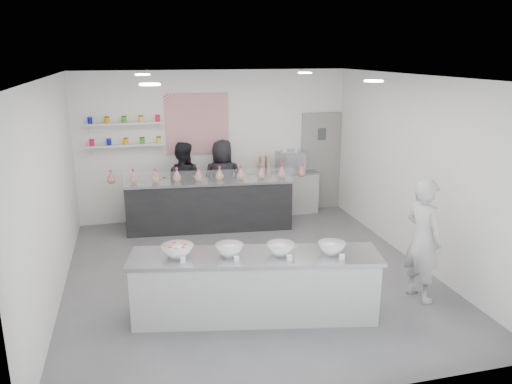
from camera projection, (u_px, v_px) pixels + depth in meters
floor at (249, 274)px, 7.77m from camera, size 6.00×6.00×0.00m
ceiling at (249, 77)px, 6.95m from camera, size 6.00×6.00×0.00m
back_wall at (215, 145)px, 10.16m from camera, size 5.50×0.00×5.50m
left_wall at (51, 194)px, 6.71m from camera, size 0.00×6.00×6.00m
right_wall at (415, 170)px, 8.01m from camera, size 0.00×6.00×6.00m
back_door at (320, 161)px, 10.79m from camera, size 0.88×0.04×2.10m
pattern_panel at (197, 124)px, 9.93m from camera, size 1.25×0.03×1.20m
jar_shelf_lower at (126, 145)px, 9.62m from camera, size 1.45×0.22×0.04m
jar_shelf_upper at (125, 123)px, 9.51m from camera, size 1.45×0.22×0.04m
preserve_jars at (125, 131)px, 9.53m from camera, size 1.45×0.10×0.56m
downlight_0 at (150, 84)px, 5.69m from camera, size 0.24×0.24×0.02m
downlight_1 at (374, 81)px, 6.35m from camera, size 0.24×0.24×0.02m
downlight_2 at (142, 75)px, 8.12m from camera, size 0.24×0.24×0.02m
downlight_3 at (305, 73)px, 8.78m from camera, size 0.24×0.24×0.02m
prep_counter at (255, 286)px, 6.42m from camera, size 3.26×1.34×0.87m
back_bar at (210, 205)px, 9.59m from camera, size 3.21×0.90×0.98m
sneeze_guard at (210, 177)px, 9.16m from camera, size 3.11×0.33×0.27m
espresso_ledge at (290, 193)px, 10.60m from camera, size 1.20×0.38×0.89m
espresso_machine at (291, 162)px, 10.43m from camera, size 0.57×0.39×0.43m
cup_stacks at (265, 165)px, 10.30m from camera, size 0.24×0.24×0.38m
prep_bowls at (255, 249)px, 6.28m from camera, size 2.35×0.91×0.14m
label_cards at (273, 267)px, 5.86m from camera, size 2.01×0.04×0.07m
cookie_bags at (209, 174)px, 9.42m from camera, size 3.75×0.53×0.27m
woman_prep at (423, 240)px, 6.80m from camera, size 0.53×0.70×1.72m
staff_left at (183, 184)px, 9.79m from camera, size 0.96×0.84×1.67m
staff_right at (223, 181)px, 9.98m from camera, size 0.90×0.66×1.68m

